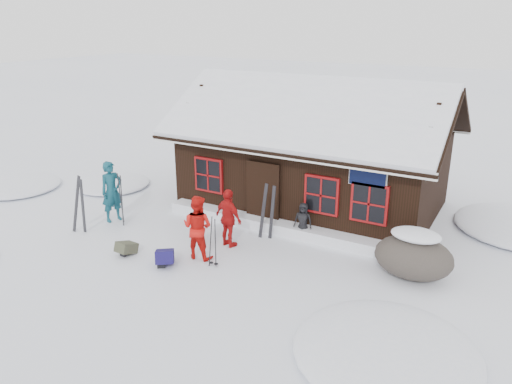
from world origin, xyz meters
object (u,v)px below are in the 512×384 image
skier_crouched (303,221)px  ski_pair_left (80,206)px  backpack_olive (127,250)px  skier_teal (112,191)px  backpack_blue (165,259)px  ski_poles (213,243)px  boulder (414,256)px  skier_orange_left (198,227)px  skier_orange_right (229,218)px

skier_crouched → ski_pair_left: size_ratio=0.59×
ski_pair_left → backpack_olive: ski_pair_left is taller
skier_teal → ski_pair_left: 1.22m
backpack_blue → ski_poles: bearing=-9.3°
boulder → ski_poles: 5.05m
skier_crouched → ski_poles: 3.05m
ski_poles → skier_crouched: bearing=64.7°
skier_crouched → backpack_olive: size_ratio=2.10×
backpack_blue → skier_crouched: bearing=17.4°
skier_orange_left → boulder: 5.58m
skier_crouched → ski_poles: (-1.30, -2.75, 0.12)m
ski_poles → backpack_blue: ski_poles is taller
boulder → ski_pair_left: 9.54m
skier_teal → backpack_olive: 2.78m
skier_teal → ski_poles: size_ratio=1.38×
boulder → backpack_blue: (-5.79, -2.56, -0.41)m
skier_crouched → ski_pair_left: bearing=-164.0°
skier_teal → skier_orange_right: size_ratio=1.15×
skier_orange_right → skier_teal: bearing=19.2°
skier_teal → backpack_olive: bearing=-109.5°
skier_orange_right → boulder: size_ratio=0.88×
ski_pair_left → ski_poles: bearing=8.0°
skier_orange_left → skier_orange_right: (0.35, 0.99, -0.03)m
skier_orange_right → ski_pair_left: (-4.34, -1.40, 0.04)m
skier_teal → backpack_olive: skier_teal is taller
backpack_olive → ski_poles: bearing=17.5°
ski_pair_left → ski_poles: size_ratio=1.31×
skier_orange_right → backpack_olive: (-2.15, -1.84, -0.71)m
skier_orange_left → skier_crouched: bearing=-132.4°
skier_orange_left → backpack_olive: 2.13m
backpack_blue → backpack_olive: bearing=144.9°
skier_crouched → backpack_olive: 5.06m
ski_pair_left → backpack_blue: (3.50, -0.41, -0.72)m
skier_teal → ski_poles: skier_teal is taller
skier_orange_left → ski_pair_left: bearing=1.2°
ski_poles → backpack_blue: bearing=-152.9°
boulder → ski_poles: ski_poles is taller
ski_pair_left → skier_crouched: bearing=32.1°
boulder → skier_teal: bearing=-174.2°
skier_orange_left → ski_poles: 0.72m
skier_teal → skier_orange_right: (4.22, 0.19, -0.13)m
skier_teal → boulder: size_ratio=1.01×
skier_orange_right → skier_crouched: (1.60, 1.52, -0.30)m
skier_orange_left → ski_poles: size_ratio=1.25×
skier_teal → boulder: 9.23m
skier_crouched → ski_pair_left: ski_pair_left is taller
skier_orange_right → skier_crouched: bearing=-119.8°
skier_orange_left → ski_pair_left: size_ratio=0.95×
ski_poles → backpack_blue: size_ratio=2.30×
skier_teal → skier_orange_right: skier_teal is taller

